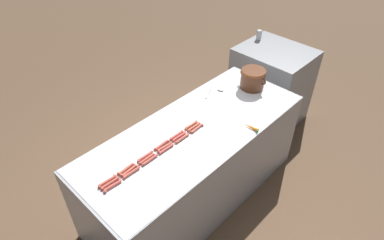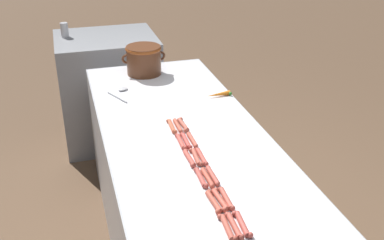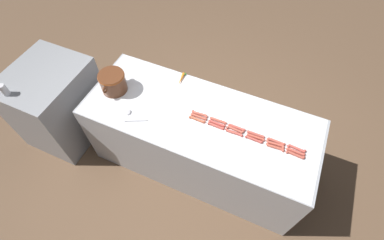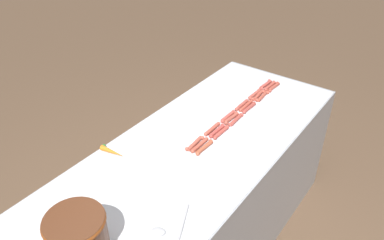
{
  "view_description": "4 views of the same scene",
  "coord_description": "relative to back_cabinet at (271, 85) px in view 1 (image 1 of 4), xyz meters",
  "views": [
    {
      "loc": [
        1.56,
        -1.66,
        2.89
      ],
      "look_at": [
        -0.02,
        -0.02,
        1.03
      ],
      "focal_mm": 30.87,
      "sensor_mm": 36.0,
      "label": 1
    },
    {
      "loc": [
        -0.6,
        -2.29,
        2.15
      ],
      "look_at": [
        0.04,
        -0.08,
        1.01
      ],
      "focal_mm": 43.07,
      "sensor_mm": 36.0,
      "label": 2
    },
    {
      "loc": [
        -1.46,
        -0.56,
        3.08
      ],
      "look_at": [
        -0.12,
        0.03,
        0.99
      ],
      "focal_mm": 26.06,
      "sensor_mm": 36.0,
      "label": 3
    },
    {
      "loc": [
        -1.06,
        1.5,
        2.33
      ],
      "look_at": [
        0.1,
        -0.09,
        1.02
      ],
      "focal_mm": 35.69,
      "sensor_mm": 36.0,
      "label": 4
    }
  ],
  "objects": [
    {
      "name": "hot_dog_12",
      "position": [
        0.25,
        -2.62,
        0.43
      ],
      "size": [
        0.04,
        0.17,
        0.02
      ],
      "color": "#B94C42",
      "rests_on": "griddle_counter"
    },
    {
      "name": "hot_dog_16",
      "position": [
        0.25,
        -1.89,
        0.43
      ],
      "size": [
        0.03,
        0.17,
        0.02
      ],
      "color": "#B34E3E",
      "rests_on": "griddle_counter"
    },
    {
      "name": "hot_dog_7",
      "position": [
        0.22,
        -2.44,
        0.43
      ],
      "size": [
        0.04,
        0.17,
        0.02
      ],
      "color": "#B6503F",
      "rests_on": "griddle_counter"
    },
    {
      "name": "hot_dog_14",
      "position": [
        0.24,
        -2.25,
        0.43
      ],
      "size": [
        0.03,
        0.17,
        0.02
      ],
      "color": "#AD4B3F",
      "rests_on": "griddle_counter"
    },
    {
      "name": "hot_dog_5",
      "position": [
        0.18,
        -1.7,
        0.43
      ],
      "size": [
        0.03,
        0.17,
        0.02
      ],
      "color": "#B25338",
      "rests_on": "griddle_counter"
    },
    {
      "name": "bean_pot",
      "position": [
        0.2,
        -0.78,
        0.54
      ],
      "size": [
        0.33,
        0.26,
        0.21
      ],
      "color": "#562D19",
      "rests_on": "griddle_counter"
    },
    {
      "name": "hot_dog_4",
      "position": [
        0.18,
        -1.89,
        0.43
      ],
      "size": [
        0.03,
        0.17,
        0.02
      ],
      "color": "#B8483D",
      "rests_on": "griddle_counter"
    },
    {
      "name": "hot_dog_1",
      "position": [
        0.18,
        -2.45,
        0.43
      ],
      "size": [
        0.03,
        0.17,
        0.02
      ],
      "color": "#B04C3A",
      "rests_on": "griddle_counter"
    },
    {
      "name": "serving_spoon",
      "position": [
        -0.02,
        -1.1,
        0.43
      ],
      "size": [
        0.15,
        0.26,
        0.02
      ],
      "color": "#B7B7BC",
      "rests_on": "griddle_counter"
    },
    {
      "name": "hot_dog_8",
      "position": [
        0.22,
        -2.26,
        0.43
      ],
      "size": [
        0.03,
        0.17,
        0.02
      ],
      "color": "#B34B3A",
      "rests_on": "griddle_counter"
    },
    {
      "name": "griddle_counter",
      "position": [
        0.24,
        -1.71,
        -0.04
      ],
      "size": [
        0.91,
        2.3,
        0.92
      ],
      "color": "#9EA0A5",
      "rests_on": "ground_plane"
    },
    {
      "name": "hot_dog_10",
      "position": [
        0.21,
        -1.89,
        0.43
      ],
      "size": [
        0.03,
        0.17,
        0.02
      ],
      "color": "#B6453E",
      "rests_on": "griddle_counter"
    },
    {
      "name": "hot_dog_3",
      "position": [
        0.18,
        -2.07,
        0.43
      ],
      "size": [
        0.03,
        0.17,
        0.02
      ],
      "color": "#B4493E",
      "rests_on": "griddle_counter"
    },
    {
      "name": "hot_dog_11",
      "position": [
        0.22,
        -1.7,
        0.43
      ],
      "size": [
        0.03,
        0.17,
        0.02
      ],
      "color": "#B2503D",
      "rests_on": "griddle_counter"
    },
    {
      "name": "ground_plane",
      "position": [
        0.24,
        -1.71,
        -0.5
      ],
      "size": [
        20.0,
        20.0,
        0.0
      ],
      "primitive_type": "plane",
      "color": "brown"
    },
    {
      "name": "hot_dog_9",
      "position": [
        0.22,
        -2.07,
        0.43
      ],
      "size": [
        0.04,
        0.17,
        0.02
      ],
      "color": "#AB5040",
      "rests_on": "griddle_counter"
    },
    {
      "name": "hot_dog_15",
      "position": [
        0.25,
        -2.07,
        0.43
      ],
      "size": [
        0.03,
        0.17,
        0.02
      ],
      "color": "#B74A40",
      "rests_on": "griddle_counter"
    },
    {
      "name": "hot_dog_2",
      "position": [
        0.19,
        -2.25,
        0.43
      ],
      "size": [
        0.03,
        0.17,
        0.02
      ],
      "color": "#AD463C",
      "rests_on": "griddle_counter"
    },
    {
      "name": "back_cabinet",
      "position": [
        0.0,
        0.0,
        0.0
      ],
      "size": [
        0.87,
        0.74,
        1.0
      ],
      "primitive_type": "cube",
      "color": "gray",
      "rests_on": "ground_plane"
    },
    {
      "name": "hot_dog_17",
      "position": [
        0.25,
        -1.7,
        0.43
      ],
      "size": [
        0.04,
        0.17,
        0.02
      ],
      "color": "#B35342",
      "rests_on": "griddle_counter"
    },
    {
      "name": "hot_dog_13",
      "position": [
        0.24,
        -2.44,
        0.43
      ],
      "size": [
        0.03,
        0.17,
        0.02
      ],
      "color": "#AF4D40",
      "rests_on": "griddle_counter"
    },
    {
      "name": "hot_dog_6",
      "position": [
        0.21,
        -2.62,
        0.43
      ],
      "size": [
        0.03,
        0.17,
        0.02
      ],
      "color": "#B64D40",
      "rests_on": "griddle_counter"
    },
    {
      "name": "soda_can",
      "position": [
        -0.34,
        0.09,
        0.56
      ],
      "size": [
        0.07,
        0.07,
        0.12
      ],
      "color": "#BCBCC1",
      "rests_on": "back_cabinet"
    },
    {
      "name": "hot_dog_0",
      "position": [
        0.18,
        -2.63,
        0.43
      ],
      "size": [
        0.03,
        0.17,
        0.02
      ],
      "color": "#AE4A3B",
      "rests_on": "griddle_counter"
    },
    {
      "name": "carrot",
      "position": [
        0.59,
        -1.34,
        0.44
      ],
      "size": [
        0.18,
        0.05,
        0.03
      ],
      "color": "orange",
      "rests_on": "griddle_counter"
    }
  ]
}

